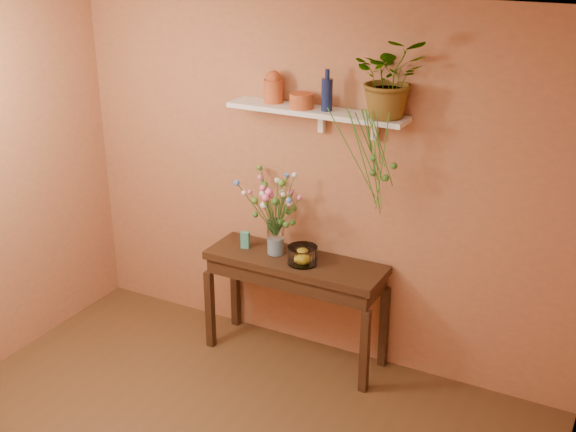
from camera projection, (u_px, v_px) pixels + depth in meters
room at (147, 299)px, 3.77m from camera, size 4.04×4.04×2.70m
sideboard at (295, 273)px, 5.48m from camera, size 1.36×0.44×0.82m
wall_shelf at (318, 112)px, 5.07m from camera, size 1.30×0.24×0.19m
terracotta_jug at (274, 87)px, 5.20m from camera, size 0.16×0.16×0.23m
terracotta_pot at (302, 101)px, 5.07m from camera, size 0.21×0.21×0.10m
blue_bottle at (327, 94)px, 4.98m from camera, size 0.08×0.08×0.28m
spider_plant at (391, 78)px, 4.76m from camera, size 0.60×0.57×0.53m
plant_fronds at (376, 161)px, 4.84m from camera, size 0.45×0.34×0.75m
glass_vase at (276, 240)px, 5.48m from camera, size 0.13×0.13×0.27m
bouquet at (274, 198)px, 5.33m from camera, size 0.48×0.54×0.50m
glass_bowl at (303, 256)px, 5.34m from camera, size 0.22×0.22×0.13m
lemon at (302, 257)px, 5.35m from camera, size 0.08×0.08×0.08m
carton at (245, 240)px, 5.60m from camera, size 0.07×0.06×0.13m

